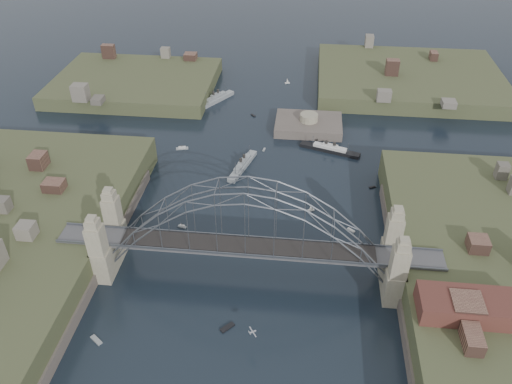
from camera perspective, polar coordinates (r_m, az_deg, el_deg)
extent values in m
plane|color=black|center=(117.23, -0.96, -9.11)|extent=(500.00, 500.00, 0.00)
cube|color=#4E4E51|center=(111.74, -1.00, -6.20)|extent=(84.00, 6.00, 0.70)
cube|color=#52575F|center=(109.17, -1.20, -7.02)|extent=(84.00, 0.25, 0.50)
cube|color=#52575F|center=(113.61, -0.82, -4.99)|extent=(84.00, 0.25, 0.50)
cube|color=black|center=(111.37, -1.00, -5.98)|extent=(55.20, 5.20, 0.35)
cube|color=gray|center=(115.06, -17.18, -6.13)|extent=(3.40, 3.40, 17.70)
cube|color=gray|center=(122.02, -15.58, -3.05)|extent=(3.40, 3.40, 17.70)
cube|color=gray|center=(108.92, 15.53, -8.58)|extent=(3.40, 3.40, 17.70)
cube|color=gray|center=(116.25, 14.97, -5.16)|extent=(3.40, 3.40, 17.70)
cube|color=gray|center=(121.56, -15.98, -6.29)|extent=(4.08, 13.80, 8.00)
cube|color=gray|center=(115.77, 14.87, -8.59)|extent=(4.08, 13.80, 8.00)
cube|color=#414829|center=(134.33, -26.48, -5.68)|extent=(50.00, 90.00, 12.00)
cube|color=#554B43|center=(124.95, -17.48, -7.13)|extent=(6.00, 70.00, 4.00)
cube|color=#554B43|center=(118.59, 16.58, -9.70)|extent=(6.00, 70.00, 4.00)
cube|color=#414829|center=(206.37, -13.25, 11.28)|extent=(60.00, 45.00, 9.00)
cube|color=#414829|center=(212.79, 16.62, 11.57)|extent=(70.00, 55.00, 9.50)
cube|color=#554B43|center=(173.66, 5.84, 6.90)|extent=(22.00, 16.00, 7.00)
cylinder|color=gray|center=(171.47, 5.93, 8.27)|extent=(6.00, 6.00, 2.40)
cube|color=#592D26|center=(105.13, 23.04, -11.70)|extent=(20.00, 8.00, 4.00)
cube|color=#979DA0|center=(151.71, -1.51, 2.86)|extent=(6.87, 17.31, 1.54)
cube|color=#979DA0|center=(151.09, -1.51, 3.23)|extent=(4.22, 9.64, 1.15)
cube|color=#979DA0|center=(150.63, -1.52, 3.50)|extent=(2.38, 4.51, 0.77)
cylinder|color=black|center=(149.33, -1.70, 3.49)|extent=(0.83, 0.83, 1.54)
cylinder|color=black|center=(151.22, -1.34, 3.95)|extent=(0.83, 0.83, 1.54)
cylinder|color=#52575F|center=(146.37, -2.32, 2.66)|extent=(0.15, 0.15, 3.85)
cylinder|color=#52575F|center=(154.45, -0.77, 4.61)|extent=(0.15, 0.15, 3.85)
cube|color=#979DA0|center=(191.36, -4.48, 10.14)|extent=(11.44, 16.15, 1.76)
cube|color=#979DA0|center=(190.80, -4.49, 10.50)|extent=(6.70, 9.14, 1.32)
cube|color=#979DA0|center=(190.38, -4.51, 10.77)|extent=(3.47, 4.42, 0.88)
cylinder|color=black|center=(189.25, -4.77, 10.85)|extent=(0.87, 0.87, 1.76)
cylinder|color=black|center=(190.88, -4.27, 11.10)|extent=(0.87, 0.87, 1.76)
cylinder|color=#52575F|center=(186.71, -5.62, 10.37)|extent=(0.18, 0.18, 4.40)
cylinder|color=#52575F|center=(193.68, -3.45, 11.44)|extent=(0.18, 0.18, 4.40)
cube|color=black|center=(161.31, 8.23, 4.63)|extent=(18.86, 8.42, 1.38)
cube|color=silver|center=(160.78, 8.26, 4.94)|extent=(10.54, 5.13, 1.04)
cube|color=silver|center=(160.39, 8.28, 5.18)|extent=(4.96, 2.84, 0.69)
cylinder|color=black|center=(160.39, 7.85, 5.47)|extent=(0.93, 0.93, 1.38)
cylinder|color=black|center=(159.80, 8.75, 5.26)|extent=(0.93, 0.93, 1.38)
cylinder|color=#52575F|center=(161.54, 6.36, 5.76)|extent=(0.14, 0.14, 3.46)
cylinder|color=#52575F|center=(159.00, 10.25, 4.85)|extent=(0.14, 0.14, 3.46)
cube|color=#B7B8BF|center=(100.29, -0.36, -15.36)|extent=(1.28, 0.96, 0.24)
cube|color=#B7B8BF|center=(100.25, -0.36, -15.34)|extent=(1.70, 2.42, 0.05)
cube|color=#B7B8BF|center=(99.99, -0.73, -15.45)|extent=(0.58, 0.79, 0.30)
cube|color=silver|center=(130.67, -8.24, -3.88)|extent=(2.32, 1.32, 0.45)
cube|color=silver|center=(130.42, -8.25, -3.74)|extent=(1.44, 0.96, 0.40)
cylinder|color=black|center=(130.14, -8.27, -3.59)|extent=(0.16, 0.16, 0.70)
cube|color=silver|center=(135.40, 6.11, -2.06)|extent=(2.07, 1.43, 0.45)
cylinder|color=#52575F|center=(134.77, 6.14, -1.71)|extent=(0.08, 0.08, 2.20)
cone|color=silver|center=(134.77, 6.14, -1.71)|extent=(1.55, 1.43, 1.92)
cube|color=silver|center=(106.87, -3.23, -14.87)|extent=(2.89, 3.00, 0.45)
cube|color=silver|center=(146.87, 12.86, 0.52)|extent=(1.97, 1.34, 0.45)
cube|color=silver|center=(162.67, -8.24, 4.83)|extent=(3.96, 2.05, 0.45)
cube|color=silver|center=(162.47, -8.26, 4.95)|extent=(2.44, 1.53, 0.40)
cylinder|color=black|center=(162.24, -8.27, 5.09)|extent=(0.16, 0.16, 0.70)
cube|color=silver|center=(160.40, 0.91, 4.75)|extent=(0.93, 1.86, 0.45)
cube|color=silver|center=(180.71, -0.32, 8.53)|extent=(1.91, 2.05, 0.45)
cube|color=silver|center=(130.50, 10.56, -4.22)|extent=(2.04, 1.88, 0.45)
cube|color=silver|center=(109.39, -17.40, -15.50)|extent=(2.91, 2.50, 0.45)
cube|color=silver|center=(206.23, 3.50, 12.05)|extent=(1.92, 1.07, 0.45)
cylinder|color=#52575F|center=(205.82, 3.52, 12.31)|extent=(0.08, 0.08, 2.20)
cone|color=silver|center=(205.82, 3.52, 12.31)|extent=(1.46, 1.30, 1.92)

